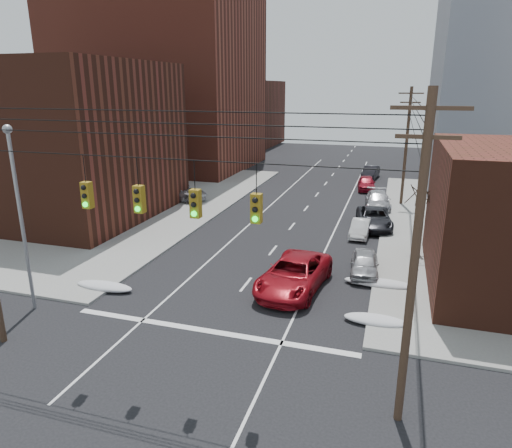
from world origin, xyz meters
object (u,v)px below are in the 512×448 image
Objects in this scene: lot_car_c at (119,202)px; lot_car_d at (109,198)px; red_pickup at (294,274)px; parked_car_c at (374,218)px; parked_car_b at (360,228)px; lot_car_a at (99,217)px; parked_car_d at (378,200)px; parked_car_f at (370,172)px; lot_car_b at (181,192)px; parked_car_a at (364,264)px; parked_car_e at (366,183)px.

lot_car_d is at bearing 59.49° from lot_car_c.
red_pickup reaches higher than parked_car_c.
lot_car_d reaches higher than parked_car_b.
lot_car_d is (-2.95, 5.63, 0.03)m from lot_car_a.
parked_car_c is at bearing -96.11° from parked_car_d.
parked_car_f is 31.55m from lot_car_d.
parked_car_f is at bearing -17.85° from lot_car_a.
parked_car_b is at bearing -72.52° from lot_car_d.
red_pickup is 22.71m from lot_car_b.
parked_car_c reaches higher than parked_car_f.
parked_car_f is (-1.60, 31.28, 0.07)m from parked_car_a.
lot_car_c is (-22.66, -1.53, 0.09)m from parked_car_c.
parked_car_d is 14.92m from parked_car_f.
lot_car_a is (-21.38, 3.78, 0.15)m from parked_car_a.
lot_car_c is at bearing -94.33° from lot_car_d.
parked_car_a is at bearing -119.05° from lot_car_b.
red_pickup is 1.22× the size of parked_car_d.
parked_car_a is 24.31m from parked_car_e.
lot_car_b is at bearing 138.42° from red_pickup.
lot_car_b is (-15.24, 16.84, -0.00)m from red_pickup.
lot_car_d is at bearing 45.51° from lot_car_a.
parked_car_d is 0.98× the size of lot_car_b.
red_pickup reaches higher than lot_car_b.
parked_car_f is at bearing 90.05° from parked_car_d.
parked_car_e is at bearing -83.89° from parked_car_f.
parked_car_f is at bearing 92.92° from red_pickup.
parked_car_c is 22.71m from lot_car_c.
parked_car_c is at bearing -66.33° from lot_car_d.
red_pickup is at bearing -87.24° from parked_car_f.
lot_car_b is at bearing -154.13° from parked_car_e.
lot_car_a is at bearing -169.32° from lot_car_c.
lot_car_d reaches higher than parked_car_c.
parked_car_f is (2.02, 34.59, -0.14)m from red_pickup.
red_pickup reaches higher than parked_car_a.
parked_car_e is (2.02, 27.56, -0.14)m from red_pickup.
lot_car_b is at bearing 161.91° from parked_car_c.
lot_car_b is 1.28× the size of lot_car_d.
lot_car_c is (-21.06, -15.68, 0.11)m from parked_car_e.
parked_car_a is at bearing -114.92° from lot_car_c.
parked_car_b is 0.70× the size of parked_car_d.
red_pickup is 27.63m from parked_car_e.
parked_car_c is 21.23m from parked_car_f.
lot_car_d is (-20.71, 12.71, -0.03)m from red_pickup.
parked_car_f is 33.88m from lot_car_a.
parked_car_d is at bearing 86.33° from parked_car_b.
red_pickup is 1.53× the size of lot_car_d.
parked_car_d is (0.00, 6.34, -0.01)m from parked_car_c.
parked_car_a is 0.82× the size of lot_car_c.
lot_car_c is at bearing 149.16° from lot_car_b.
lot_car_a is (-20.52, -3.77, 0.22)m from parked_car_b.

